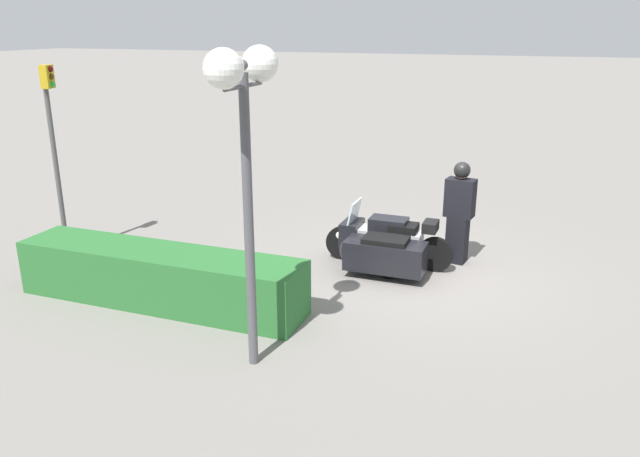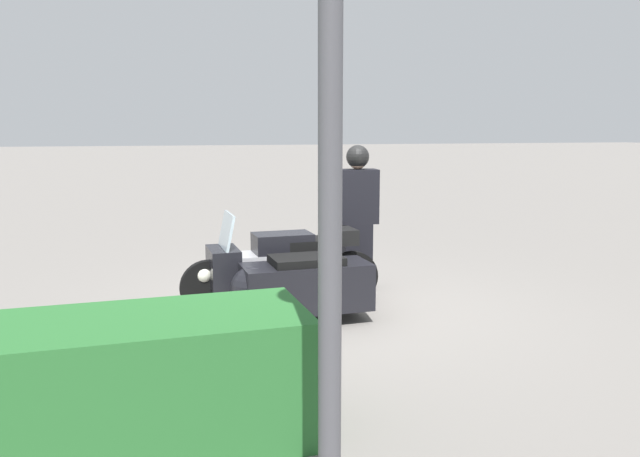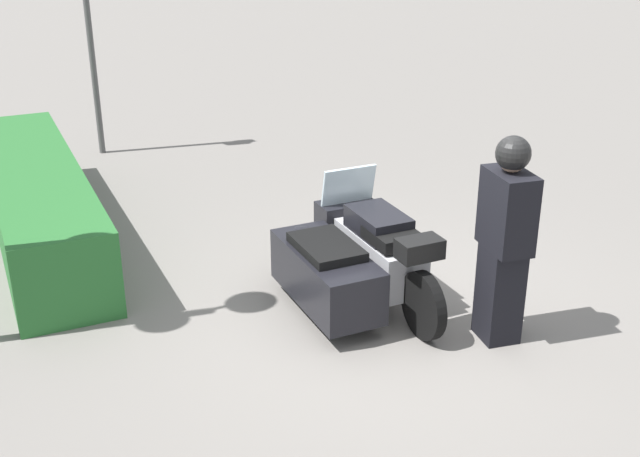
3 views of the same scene
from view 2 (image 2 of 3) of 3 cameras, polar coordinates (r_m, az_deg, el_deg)
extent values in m
plane|color=slate|center=(7.41, 0.92, -7.11)|extent=(160.00, 160.00, 0.00)
cylinder|color=black|center=(7.09, -10.18, -5.36)|extent=(0.63, 0.10, 0.63)
cylinder|color=black|center=(7.50, 2.99, -4.46)|extent=(0.63, 0.10, 0.63)
cylinder|color=black|center=(6.75, -0.79, -6.57)|extent=(0.49, 0.10, 0.49)
cube|color=#B7B7BC|center=(7.22, -3.42, -3.92)|extent=(1.21, 0.44, 0.45)
cube|color=black|center=(7.15, -3.45, -1.38)|extent=(0.66, 0.42, 0.24)
cube|color=black|center=(7.23, -1.33, -1.42)|extent=(0.49, 0.42, 0.12)
cube|color=black|center=(7.07, -8.81, -3.54)|extent=(0.32, 0.59, 0.44)
cube|color=silver|center=(7.00, -8.54, -0.20)|extent=(0.11, 0.57, 0.40)
sphere|color=white|center=(7.05, -10.57, -4.17)|extent=(0.18, 0.18, 0.18)
cube|color=black|center=(6.70, -1.25, -5.35)|extent=(1.37, 0.58, 0.50)
sphere|color=black|center=(6.56, -6.14, -5.48)|extent=(0.48, 0.48, 0.48)
cube|color=black|center=(6.63, -1.26, -2.92)|extent=(0.75, 0.49, 0.09)
cube|color=black|center=(7.36, 2.21, -0.68)|extent=(0.24, 0.39, 0.18)
cube|color=black|center=(8.11, 3.38, -2.53)|extent=(0.40, 0.36, 0.87)
cube|color=black|center=(8.00, 3.43, 2.96)|extent=(0.55, 0.38, 0.69)
sphere|color=tan|center=(7.96, 3.46, 6.27)|extent=(0.24, 0.24, 0.24)
sphere|color=black|center=(7.96, 3.47, 6.57)|extent=(0.30, 0.30, 0.30)
cylinder|color=#4C4C51|center=(3.04, 0.93, 4.77)|extent=(0.12, 0.12, 3.66)
camera|label=1|loc=(5.91, 114.74, 17.56)|focal=35.00mm
camera|label=3|loc=(8.72, 50.88, 16.72)|focal=45.00mm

